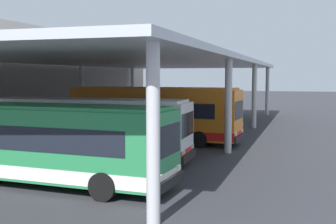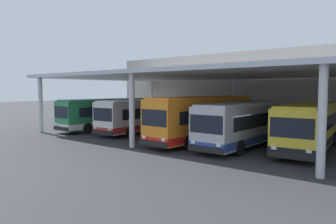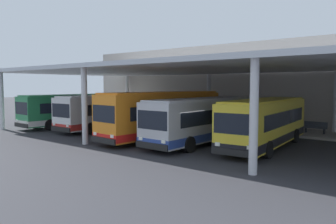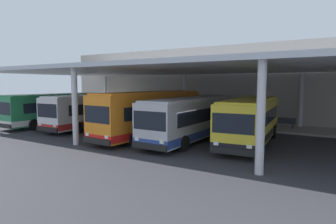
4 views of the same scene
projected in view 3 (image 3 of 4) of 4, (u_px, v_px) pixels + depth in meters
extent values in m
plane|color=#333338|center=(178.00, 150.00, 20.83)|extent=(200.00, 200.00, 0.00)
cube|color=#A39E93|center=(256.00, 129.00, 29.95)|extent=(42.00, 4.50, 0.18)
cube|color=#ADA399|center=(271.00, 84.00, 32.14)|extent=(48.00, 1.60, 8.37)
cube|color=silver|center=(222.00, 67.00, 24.66)|extent=(40.00, 17.00, 0.30)
cylinder|color=silver|center=(2.00, 101.00, 30.25)|extent=(0.40, 0.40, 5.25)
cylinder|color=silver|center=(127.00, 96.00, 42.67)|extent=(0.40, 0.40, 5.25)
cylinder|color=silver|center=(85.00, 106.00, 22.54)|extent=(0.40, 0.40, 5.25)
cylinder|color=silver|center=(208.00, 99.00, 34.95)|extent=(0.40, 0.40, 5.25)
cylinder|color=silver|center=(254.00, 117.00, 14.82)|extent=(0.40, 0.40, 5.25)
cylinder|color=silver|center=(336.00, 103.00, 27.24)|extent=(0.40, 0.40, 5.25)
cube|color=#28844C|center=(73.00, 109.00, 32.77)|extent=(3.03, 10.51, 2.70)
cube|color=white|center=(74.00, 119.00, 32.85)|extent=(3.05, 10.54, 0.50)
cube|color=black|center=(75.00, 106.00, 32.86)|extent=(2.97, 8.65, 0.90)
cube|color=black|center=(22.00, 108.00, 28.91)|extent=(2.30, 0.24, 1.10)
cube|color=black|center=(21.00, 125.00, 28.97)|extent=(2.45, 0.29, 0.36)
cube|color=#2A8B50|center=(73.00, 95.00, 32.66)|extent=(2.81, 10.09, 0.12)
cube|color=yellow|center=(22.00, 99.00, 28.87)|extent=(1.75, 0.21, 0.28)
cube|color=white|center=(17.00, 121.00, 29.55)|extent=(0.28, 0.09, 0.20)
cube|color=white|center=(26.00, 122.00, 28.35)|extent=(0.28, 0.09, 0.20)
cylinder|color=black|center=(37.00, 123.00, 31.29)|extent=(0.33, 1.01, 1.00)
cylinder|color=black|center=(50.00, 125.00, 29.66)|extent=(0.33, 1.01, 1.00)
cylinder|color=black|center=(91.00, 118.00, 35.81)|extent=(0.33, 1.01, 1.00)
cylinder|color=black|center=(104.00, 120.00, 34.18)|extent=(0.33, 1.01, 1.00)
cube|color=white|center=(109.00, 111.00, 30.45)|extent=(2.81, 10.47, 2.70)
cube|color=red|center=(109.00, 122.00, 30.53)|extent=(2.83, 10.49, 0.50)
cube|color=black|center=(110.00, 108.00, 30.54)|extent=(2.79, 8.60, 0.90)
cube|color=black|center=(61.00, 111.00, 26.33)|extent=(2.30, 0.19, 1.10)
cube|color=black|center=(61.00, 129.00, 26.38)|extent=(2.45, 0.23, 0.36)
cube|color=white|center=(109.00, 96.00, 30.33)|extent=(2.60, 10.05, 0.12)
cube|color=yellow|center=(61.00, 100.00, 26.28)|extent=(1.75, 0.17, 0.28)
cube|color=white|center=(54.00, 124.00, 26.90)|extent=(0.28, 0.09, 0.20)
cube|color=white|center=(68.00, 126.00, 25.82)|extent=(0.28, 0.09, 0.20)
cylinder|color=black|center=(72.00, 126.00, 28.72)|extent=(0.31, 1.01, 1.00)
cylinder|color=black|center=(91.00, 128.00, 27.25)|extent=(0.31, 1.01, 1.00)
cylinder|color=black|center=(122.00, 120.00, 33.55)|extent=(0.31, 1.01, 1.00)
cylinder|color=black|center=(140.00, 122.00, 32.08)|extent=(0.31, 1.01, 1.00)
cube|color=orange|center=(163.00, 114.00, 25.11)|extent=(3.17, 11.33, 3.10)
cube|color=red|center=(163.00, 129.00, 25.21)|extent=(3.19, 11.35, 0.50)
cube|color=black|center=(165.00, 110.00, 25.20)|extent=(3.09, 9.32, 0.90)
cube|color=black|center=(104.00, 114.00, 20.99)|extent=(2.30, 0.26, 1.10)
cube|color=black|center=(103.00, 140.00, 21.06)|extent=(2.46, 0.31, 0.36)
cube|color=orange|center=(163.00, 93.00, 24.98)|extent=(2.94, 10.87, 0.12)
cube|color=yellow|center=(104.00, 98.00, 20.93)|extent=(1.75, 0.23, 0.28)
cube|color=white|center=(95.00, 133.00, 21.65)|extent=(0.28, 0.10, 0.20)
cube|color=white|center=(112.00, 136.00, 20.44)|extent=(0.28, 0.10, 0.20)
cylinder|color=black|center=(118.00, 135.00, 23.49)|extent=(0.34, 1.02, 1.00)
cylinder|color=black|center=(141.00, 139.00, 21.84)|extent=(0.34, 1.02, 1.00)
cylinder|color=black|center=(177.00, 127.00, 28.32)|extent=(0.34, 1.02, 1.00)
cylinder|color=black|center=(200.00, 129.00, 26.67)|extent=(0.34, 1.02, 1.00)
cube|color=#B7B7BC|center=(202.00, 119.00, 23.01)|extent=(2.70, 10.45, 2.70)
cube|color=#2D4799|center=(202.00, 133.00, 23.09)|extent=(2.72, 10.47, 0.50)
cube|color=black|center=(204.00, 115.00, 23.10)|extent=(2.71, 8.58, 0.90)
cube|color=black|center=(153.00, 120.00, 19.05)|extent=(2.30, 0.16, 1.10)
cube|color=black|center=(152.00, 146.00, 19.10)|extent=(2.45, 0.21, 0.36)
cube|color=silver|center=(203.00, 99.00, 22.89)|extent=(2.49, 10.03, 0.12)
cube|color=yellow|center=(153.00, 106.00, 19.00)|extent=(1.75, 0.15, 0.28)
cube|color=white|center=(141.00, 138.00, 19.65)|extent=(0.28, 0.09, 0.20)
cube|color=white|center=(163.00, 142.00, 18.50)|extent=(0.28, 0.09, 0.20)
cylinder|color=black|center=(159.00, 140.00, 21.43)|extent=(0.30, 1.01, 1.00)
cylinder|color=black|center=(189.00, 144.00, 19.86)|extent=(0.30, 1.01, 1.00)
cylinder|color=black|center=(210.00, 130.00, 26.07)|extent=(0.30, 1.01, 1.00)
cylinder|color=black|center=(238.00, 133.00, 24.51)|extent=(0.30, 1.01, 1.00)
cube|color=yellow|center=(266.00, 122.00, 21.47)|extent=(3.28, 10.56, 2.70)
cube|color=black|center=(265.00, 137.00, 21.55)|extent=(3.30, 10.58, 0.50)
cube|color=black|center=(266.00, 117.00, 21.57)|extent=(3.18, 8.70, 0.90)
cube|color=black|center=(234.00, 124.00, 17.22)|extent=(2.30, 0.29, 1.10)
cube|color=black|center=(233.00, 152.00, 17.26)|extent=(2.46, 0.34, 0.36)
cube|color=yellow|center=(266.00, 100.00, 21.36)|extent=(3.05, 10.13, 0.12)
cube|color=yellow|center=(235.00, 108.00, 17.17)|extent=(1.75, 0.25, 0.28)
cube|color=white|center=(217.00, 144.00, 17.75)|extent=(0.29, 0.10, 0.20)
cube|color=white|center=(250.00, 148.00, 16.73)|extent=(0.29, 0.10, 0.20)
cylinder|color=black|center=(227.00, 145.00, 19.61)|extent=(0.35, 1.02, 1.00)
cylinder|color=black|center=(268.00, 150.00, 18.23)|extent=(0.35, 1.02, 1.00)
cylinder|color=black|center=(261.00, 133.00, 24.61)|extent=(0.35, 1.02, 1.00)
cylinder|color=black|center=(295.00, 136.00, 23.23)|extent=(0.35, 1.02, 1.00)
cube|color=#383D47|center=(315.00, 128.00, 26.73)|extent=(1.80, 0.44, 0.08)
cube|color=#383D47|center=(316.00, 124.00, 26.86)|extent=(1.80, 0.06, 0.44)
cube|color=#2D2D33|center=(306.00, 130.00, 27.19)|extent=(0.10, 0.36, 0.45)
cube|color=#2D2D33|center=(324.00, 131.00, 26.31)|extent=(0.10, 0.36, 0.45)
cylinder|color=#B2B2B7|center=(156.00, 106.00, 36.31)|extent=(0.12, 0.12, 3.20)
cube|color=#B22323|center=(156.00, 103.00, 36.26)|extent=(0.70, 0.04, 1.80)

